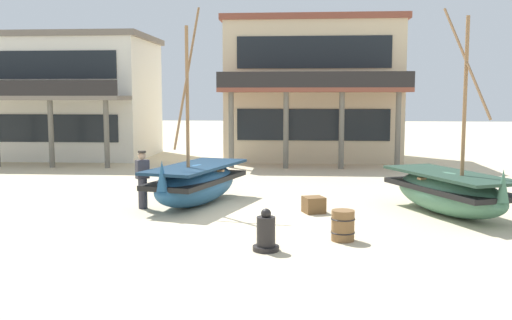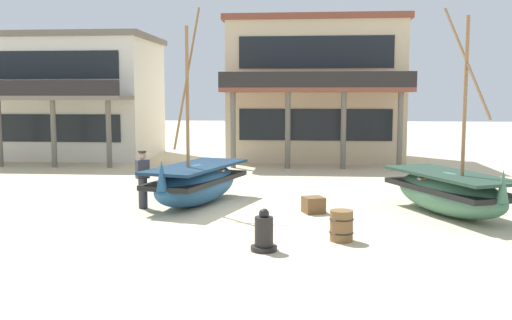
% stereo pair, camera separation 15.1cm
% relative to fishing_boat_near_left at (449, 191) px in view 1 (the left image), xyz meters
% --- Properties ---
extents(ground_plane, '(120.00, 120.00, 0.00)m').
position_rel_fishing_boat_near_left_xyz_m(ground_plane, '(-5.39, -0.38, -0.65)').
color(ground_plane, beige).
extents(fishing_boat_near_left, '(3.13, 4.56, 5.65)m').
position_rel_fishing_boat_near_left_xyz_m(fishing_boat_near_left, '(0.00, 0.00, 0.00)').
color(fishing_boat_near_left, '#427056').
rests_on(fishing_boat_near_left, ground).
extents(fishing_boat_centre_large, '(2.71, 4.55, 5.87)m').
position_rel_fishing_boat_near_left_xyz_m(fishing_boat_centre_large, '(-7.22, 0.93, 0.02)').
color(fishing_boat_centre_large, '#23517A').
rests_on(fishing_boat_centre_large, ground).
extents(fisherman_by_hull, '(0.42, 0.39, 1.68)m').
position_rel_fishing_boat_near_left_xyz_m(fisherman_by_hull, '(-8.66, 0.17, 0.18)').
color(fisherman_by_hull, '#33333D').
rests_on(fisherman_by_hull, ground).
extents(capstan_winch, '(0.57, 0.57, 0.91)m').
position_rel_fishing_boat_near_left_xyz_m(capstan_winch, '(-4.79, -4.15, -0.29)').
color(capstan_winch, black).
rests_on(capstan_winch, ground).
extents(wooden_barrel, '(0.56, 0.56, 0.70)m').
position_rel_fishing_boat_near_left_xyz_m(wooden_barrel, '(-3.11, -3.17, -0.30)').
color(wooden_barrel, brown).
rests_on(wooden_barrel, ground).
extents(cargo_crate, '(0.70, 0.70, 0.45)m').
position_rel_fishing_boat_near_left_xyz_m(cargo_crate, '(-3.71, -0.08, -0.42)').
color(cargo_crate, brown).
rests_on(cargo_crate, ground).
extents(harbor_building_main, '(9.03, 7.41, 7.16)m').
position_rel_fishing_boat_near_left_xyz_m(harbor_building_main, '(-3.54, 14.25, 2.94)').
color(harbor_building_main, beige).
rests_on(harbor_building_main, ground).
extents(harbor_building_annex, '(9.44, 8.34, 6.44)m').
position_rel_fishing_boat_near_left_xyz_m(harbor_building_annex, '(-16.76, 14.22, 2.58)').
color(harbor_building_annex, silver).
rests_on(harbor_building_annex, ground).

